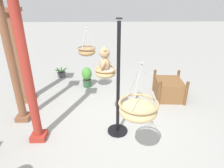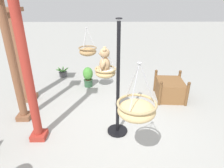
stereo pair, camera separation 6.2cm
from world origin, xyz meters
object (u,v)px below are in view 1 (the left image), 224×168
(potted_plant_small_succulent, at_px, (61,73))
(greenhouse_pillar_right, at_px, (13,67))
(hanging_basket_with_teddy, at_px, (106,72))
(hanging_basket_right_low, at_px, (87,51))
(display_pole_central, at_px, (118,102))
(teddy_bear, at_px, (104,62))
(greenhouse_pillar_far_back, at_px, (20,60))
(hanging_basket_left_high, at_px, (138,109))
(wooden_planter_box, at_px, (169,88))
(potted_plant_fern_front, at_px, (87,77))
(greenhouse_pillar_left, at_px, (27,76))

(potted_plant_small_succulent, bearing_deg, greenhouse_pillar_right, 172.57)
(hanging_basket_with_teddy, height_order, hanging_basket_right_low, hanging_basket_right_low)
(display_pole_central, distance_m, greenhouse_pillar_right, 2.41)
(display_pole_central, relative_size, hanging_basket_with_teddy, 4.11)
(hanging_basket_with_teddy, bearing_deg, potted_plant_small_succulent, 27.92)
(hanging_basket_right_low, distance_m, potted_plant_small_succulent, 2.34)
(teddy_bear, xyz_separation_m, greenhouse_pillar_far_back, (1.36, 2.26, -0.37))
(hanging_basket_left_high, relative_size, greenhouse_pillar_right, 0.29)
(greenhouse_pillar_right, bearing_deg, wooden_planter_box, -75.23)
(greenhouse_pillar_far_back, bearing_deg, hanging_basket_right_low, -84.78)
(display_pole_central, distance_m, hanging_basket_right_low, 1.95)
(hanging_basket_left_high, xyz_separation_m, hanging_basket_right_low, (2.90, 0.96, 0.06))
(potted_plant_fern_front, distance_m, potted_plant_small_succulent, 1.38)
(greenhouse_pillar_right, xyz_separation_m, wooden_planter_box, (1.02, -3.86, -1.07))
(greenhouse_pillar_far_back, distance_m, potted_plant_fern_front, 2.07)
(teddy_bear, relative_size, potted_plant_small_succulent, 1.04)
(greenhouse_pillar_right, bearing_deg, greenhouse_pillar_left, -140.59)
(wooden_planter_box, distance_m, potted_plant_small_succulent, 3.91)
(greenhouse_pillar_left, xyz_separation_m, wooden_planter_box, (1.74, -3.27, -1.14))
(greenhouse_pillar_left, bearing_deg, potted_plant_fern_front, -17.23)
(teddy_bear, distance_m, greenhouse_pillar_right, 2.04)
(potted_plant_small_succulent, bearing_deg, hanging_basket_right_low, -144.34)
(teddy_bear, height_order, greenhouse_pillar_right, greenhouse_pillar_right)
(greenhouse_pillar_far_back, xyz_separation_m, wooden_planter_box, (0.05, -4.12, -0.92))
(potted_plant_small_succulent, bearing_deg, display_pole_central, -149.81)
(display_pole_central, bearing_deg, wooden_planter_box, -45.56)
(hanging_basket_right_low, distance_m, potted_plant_fern_front, 1.28)
(greenhouse_pillar_far_back, relative_size, potted_plant_small_succulent, 5.19)
(hanging_basket_with_teddy, height_order, greenhouse_pillar_left, greenhouse_pillar_left)
(potted_plant_fern_front, bearing_deg, display_pole_central, -160.04)
(display_pole_central, bearing_deg, greenhouse_pillar_far_back, 59.11)
(hanging_basket_right_low, relative_size, potted_plant_small_succulent, 1.56)
(hanging_basket_right_low, bearing_deg, display_pole_central, -155.70)
(greenhouse_pillar_far_back, bearing_deg, hanging_basket_with_teddy, -120.88)
(hanging_basket_with_teddy, relative_size, greenhouse_pillar_far_back, 0.23)
(display_pole_central, relative_size, hanging_basket_left_high, 2.97)
(greenhouse_pillar_right, bearing_deg, potted_plant_fern_front, -36.92)
(greenhouse_pillar_far_back, relative_size, potted_plant_fern_front, 3.76)
(greenhouse_pillar_left, bearing_deg, display_pole_central, -83.87)
(greenhouse_pillar_left, height_order, potted_plant_fern_front, greenhouse_pillar_left)
(hanging_basket_right_low, height_order, potted_plant_fern_front, hanging_basket_right_low)
(display_pole_central, distance_m, greenhouse_pillar_left, 1.82)
(greenhouse_pillar_far_back, bearing_deg, potted_plant_fern_front, -61.83)
(display_pole_central, distance_m, hanging_basket_left_high, 1.37)
(teddy_bear, bearing_deg, greenhouse_pillar_right, 78.82)
(greenhouse_pillar_far_back, bearing_deg, hanging_basket_left_high, -135.02)
(hanging_basket_with_teddy, bearing_deg, display_pole_central, -120.96)
(teddy_bear, bearing_deg, display_pole_central, -118.71)
(hanging_basket_with_teddy, bearing_deg, hanging_basket_right_low, 18.36)
(teddy_bear, relative_size, hanging_basket_right_low, 0.67)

